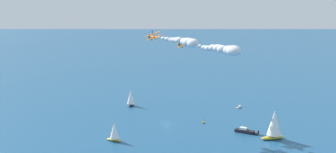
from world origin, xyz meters
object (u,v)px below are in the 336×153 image
Objects in this scene: marker_buoy at (203,122)px; biplane_lead at (154,37)px; biplane_wingman at (184,44)px; sailboat_far_port at (274,125)px; wingwalker_wingman at (183,39)px; sailboat_far_stbd at (131,98)px; wingwalker_lead at (152,32)px; motorboat_offshore at (239,107)px; sailboat_near_centre at (114,131)px; motorboat_inshore at (248,131)px.

biplane_lead is at bearing 156.28° from marker_buoy.
biplane_wingman is at bearing 146.50° from marker_buoy.
biplane_lead is (-31.84, 40.30, 32.78)m from sailboat_far_port.
sailboat_far_stbd is at bearing 100.29° from wingwalker_wingman.
biplane_lead reaches higher than marker_buoy.
biplane_lead is at bearing 0.81° from wingwalker_lead.
motorboat_offshore is (47.07, -30.69, -3.97)m from sailboat_far_stbd.
wingwalker_wingman is (7.26, -40.02, 33.00)m from sailboat_far_stbd.
sailboat_near_centre is 5.53× the size of wingwalker_lead.
sailboat_far_port is at bearing -62.27° from biplane_wingman.
sailboat_far_stbd reaches higher than sailboat_near_centre.
sailboat_far_stbd reaches higher than marker_buoy.
motorboat_inshore is 4.61× the size of marker_buoy.
wingwalker_wingman is at bearing -79.71° from sailboat_far_stbd.
motorboat_offshore is (75.36, 17.42, -3.44)m from sailboat_near_centre.
marker_buoy is at bearing 110.26° from motorboat_inshore.
sailboat_near_centre is 5.53× the size of wingwalker_wingman.
sailboat_far_stbd is 47.64m from marker_buoy.
sailboat_near_centre is 62.08m from sailboat_far_port.
wingwalker_wingman is at bearing -179.19° from biplane_wingman.
motorboat_offshore is at bearing 13.37° from biplane_wingman.
wingwalker_wingman is at bearing 148.46° from marker_buoy.
motorboat_offshore is 3.20× the size of wingwalker_wingman.
wingwalker_lead is 0.20× the size of biplane_wingman.
sailboat_far_port is at bearing -61.57° from wingwalker_wingman.
biplane_wingman reaches higher than sailboat_near_centre.
biplane_wingman is at bearing 12.63° from sailboat_near_centre.
wingwalker_lead is 1.00× the size of wingwalker_wingman.
sailboat_far_port is 1.74× the size of biplane_lead.
sailboat_far_port is 12.45m from motorboat_inshore.
marker_buoy is (15.29, -44.95, -3.97)m from sailboat_far_stbd.
sailboat_far_port is at bearing -69.47° from motorboat_inshore.
motorboat_inshore is (22.97, -65.75, -3.60)m from sailboat_far_stbd.
biplane_wingman is at bearing 120.45° from motorboat_inshore.
marker_buoy is 38.15m from wingwalker_wingman.
wingwalker_wingman reaches higher than motorboat_inshore.
marker_buoy is 44.18m from biplane_lead.
biplane_wingman is at bearing -16.45° from wingwalker_lead.
sailboat_near_centre is at bearing -152.23° from wingwalker_lead.
biplane_lead is 4.91× the size of wingwalker_lead.
biplane_wingman is at bearing -17.18° from biplane_lead.
sailboat_far_stbd is 1.28× the size of biplane_lead.
sailboat_far_port is (55.24, -28.27, 2.07)m from sailboat_near_centre.
motorboat_offshore is 34.83m from marker_buoy.
wingwalker_lead is at bearing -179.19° from biplane_lead.
biplane_lead reaches higher than sailboat_near_centre.
wingwalker_wingman is (12.73, -3.94, -3.40)m from wingwalker_lead.
motorboat_offshore is at bearing 55.50° from motorboat_inshore.
sailboat_near_centre is at bearing -120.46° from sailboat_far_stbd.
motorboat_inshore is (51.26, -17.65, -3.07)m from sailboat_near_centre.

